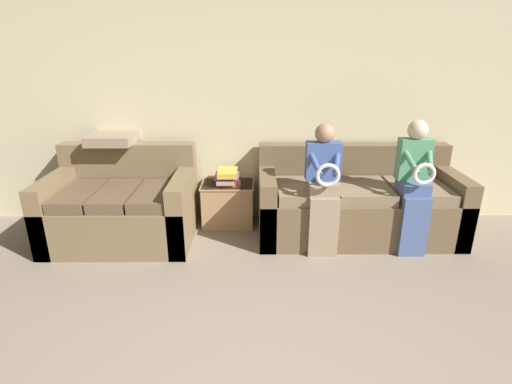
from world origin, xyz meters
name	(u,v)px	position (x,y,z in m)	size (l,w,h in m)	color
wall_back	(257,106)	(0.00, 3.25, 1.27)	(6.98, 0.06, 2.55)	beige
couch_main	(356,204)	(1.03, 2.77, 0.34)	(2.03, 0.89, 0.90)	brown
couch_side	(123,208)	(-1.38, 2.68, 0.33)	(1.41, 0.97, 0.92)	brown
child_left_seated	(324,184)	(0.61, 2.41, 0.68)	(0.33, 0.38, 1.23)	gray
child_right_seated	(414,181)	(1.46, 2.41, 0.70)	(0.30, 0.38, 1.26)	#475B8E
side_shelf	(228,203)	(-0.33, 3.00, 0.25)	(0.57, 0.41, 0.48)	#9E7A51
book_stack	(227,177)	(-0.33, 3.00, 0.56)	(0.26, 0.30, 0.16)	#BC3833
throw_pillow	(112,138)	(-1.52, 3.02, 0.97)	(0.46, 0.46, 0.10)	gray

